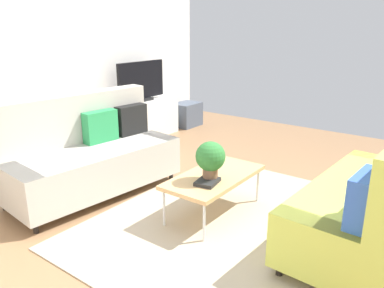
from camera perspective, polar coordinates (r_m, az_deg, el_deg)
The scene contains 14 objects.
ground_plane at distance 4.02m, azimuth 3.35°, elevation -9.86°, with size 7.68×7.68×0.00m, color #936B47.
wall_far at distance 5.63m, azimuth -21.42°, elevation 12.23°, with size 6.40×0.12×2.90m, color white.
area_rug at distance 3.84m, azimuth 5.35°, elevation -11.25°, with size 2.90×2.20×0.01m, color tan.
couch_beige at distance 4.44m, azimuth -14.89°, elevation -1.51°, with size 1.98×1.03×1.10m.
couch_green at distance 3.55m, azimuth 25.69°, elevation -7.62°, with size 1.94×0.94×1.10m.
coffee_table at distance 3.80m, azimuth 3.33°, elevation -5.00°, with size 1.10×0.56×0.42m.
tv_console at distance 6.48m, azimuth -7.48°, elevation 3.64°, with size 1.40×0.44×0.64m, color silver.
tv at distance 6.35m, azimuth -7.57°, elevation 9.17°, with size 1.00×0.20×0.64m.
storage_trunk at distance 7.25m, azimuth -0.82°, elevation 4.43°, with size 0.52×0.40×0.44m, color #4C5666.
potted_plant at distance 3.58m, azimuth 2.76°, elevation -2.14°, with size 0.28×0.28×0.38m.
table_book_0 at distance 3.59m, azimuth 2.31°, elevation -5.63°, with size 0.24×0.18×0.04m, color #262626.
vase_0 at distance 6.05m, azimuth -11.80°, elevation 6.15°, with size 0.10×0.10×0.13m, color #B24C4C.
vase_1 at distance 6.15m, azimuth -10.72°, elevation 6.55°, with size 0.10×0.10×0.16m, color #B24C4C.
bottle_0 at distance 6.18m, azimuth -9.08°, elevation 6.82°, with size 0.06×0.06×0.18m, color #3F8C4C.
Camera 1 is at (-3.00, -1.95, 1.84)m, focal length 35.80 mm.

